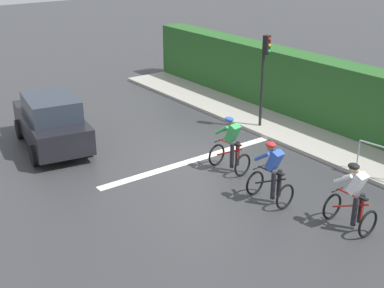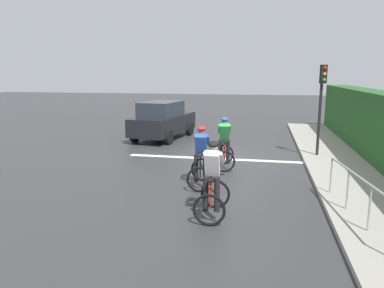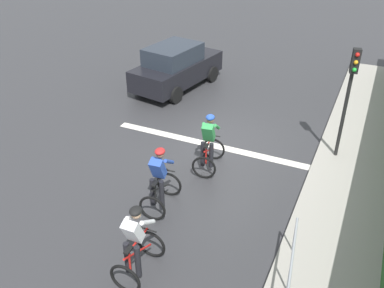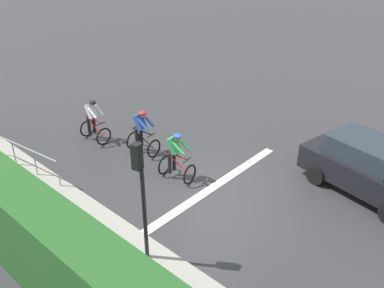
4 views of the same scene
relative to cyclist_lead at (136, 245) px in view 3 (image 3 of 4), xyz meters
name	(u,v)px [view 3 (image 3 of 4)]	position (x,y,z in m)	size (l,w,h in m)	color
ground_plane	(221,144)	(0.37, -5.57, -0.80)	(80.00, 80.00, 0.00)	#333335
sidewalk_kerb	(356,219)	(-3.85, -3.57, -0.74)	(2.80, 22.24, 0.12)	#9E998E
road_marking_stop_line	(219,147)	(0.37, -5.39, -0.79)	(7.00, 0.30, 0.01)	silver
cyclist_lead	(136,245)	(0.00, 0.00, 0.00)	(0.69, 1.09, 1.66)	black
cyclist_second	(160,181)	(0.59, -2.06, 0.00)	(0.77, 1.13, 1.66)	black
cyclist_mid	(209,145)	(0.19, -4.14, 0.00)	(0.81, 1.16, 1.66)	black
car_black	(176,67)	(3.62, -9.01, 0.08)	(2.39, 4.33, 1.76)	black
traffic_light_near_crossing	(349,89)	(-3.00, -6.16, 1.43)	(0.24, 0.31, 3.34)	black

